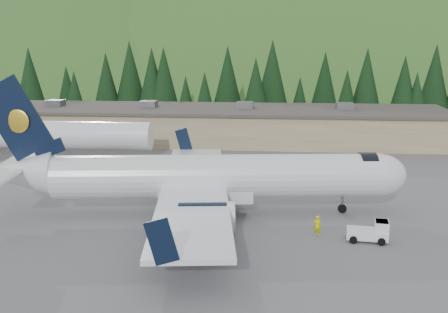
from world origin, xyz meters
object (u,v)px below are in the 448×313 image
Objects in this scene: terminal_building at (212,124)px; baggage_tug_a at (371,232)px; second_airliner at (46,134)px; airliner at (205,178)px; ramp_worker at (317,225)px.

baggage_tug_a is at bearing -68.21° from terminal_building.
airliner is at bearing -42.88° from second_airliner.
second_airliner is at bearing 129.43° from airliner.
terminal_building is (-3.93, 38.15, -0.66)m from airliner.
terminal_building is (-17.49, 43.75, 1.88)m from baggage_tug_a.
baggage_tug_a is at bearing 167.63° from ramp_worker.
airliner is 32.54m from second_airliner.
terminal_building is 44.94m from ramp_worker.
terminal_building is at bearing -72.13° from ramp_worker.
baggage_tug_a is 0.05× the size of terminal_building.
airliner reaches higher than ramp_worker.
terminal_building is at bearing 38.78° from second_airliner.
second_airliner reaches higher than baggage_tug_a.
terminal_building reaches higher than baggage_tug_a.
second_airliner is (-23.85, 22.15, 0.04)m from airliner.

